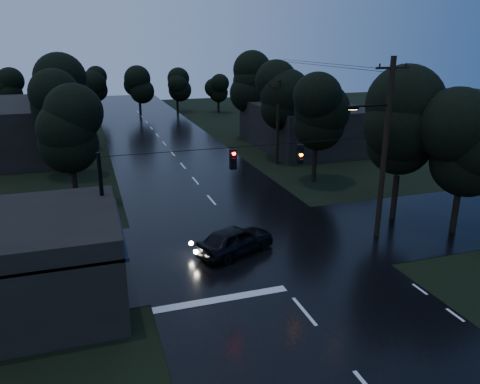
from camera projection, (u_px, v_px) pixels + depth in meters
main_road at (183, 166)px, 42.02m from camera, size 12.00×120.00×0.02m
cross_street at (249, 245)px, 25.76m from camera, size 60.00×9.00×0.02m
building_far_right at (306, 126)px, 49.12m from camera, size 10.00×14.00×4.40m
building_far_left at (22, 128)px, 46.12m from camera, size 10.00×16.00×5.00m
utility_pole_main at (384, 146)px, 25.44m from camera, size 3.50×0.30×10.00m
utility_pole_far at (278, 122)px, 41.49m from camera, size 2.00×0.30×7.50m
anchor_pole_left at (104, 216)px, 21.70m from camera, size 0.18×0.18×6.00m
span_signals at (267, 156)px, 23.40m from camera, size 15.00×0.37×1.12m
tree_corner_near at (402, 124)px, 27.79m from camera, size 4.48×4.48×9.44m
tree_corner_far at (465, 145)px, 25.91m from camera, size 3.92×3.92×8.26m
tree_left_a at (69, 129)px, 30.50m from camera, size 3.92×3.92×8.26m
tree_left_b at (62, 108)px, 37.43m from camera, size 4.20×4.20×8.85m
tree_left_c at (58, 91)px, 46.17m from camera, size 4.48×4.48×9.44m
tree_right_a at (317, 111)px, 35.74m from camera, size 4.20×4.20×8.85m
tree_right_b at (283, 95)px, 43.03m from camera, size 4.48×4.48×9.44m
tree_right_c at (253, 82)px, 52.13m from camera, size 4.76×4.76×10.03m
car at (235, 240)px, 24.59m from camera, size 4.80×3.42×1.52m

